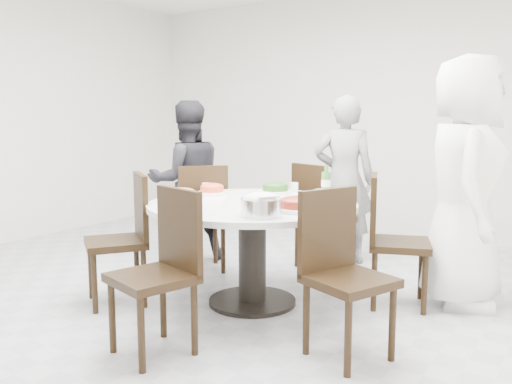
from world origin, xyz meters
The scene contains 22 objects.
floor centered at (0.00, 0.00, 0.00)m, with size 6.00×6.00×0.01m, color #ABABB0.
wall_back centered at (0.00, 3.00, 1.40)m, with size 6.00×0.01×2.80m, color silver.
dining_table centered at (0.29, 0.12, 0.38)m, with size 1.50×1.50×0.75m, color white.
chair_ne centered at (1.20, 0.67, 0.47)m, with size 0.42×0.42×0.95m, color black.
chair_n centered at (0.32, 1.26, 0.47)m, with size 0.42×0.42×0.95m, color black.
chair_nw centered at (-0.58, 0.61, 0.47)m, with size 0.42×0.42×0.95m, color black.
chair_sw centered at (-0.55, -0.41, 0.47)m, with size 0.42×0.42×0.95m, color black.
chair_s centered at (0.28, -0.90, 0.47)m, with size 0.42×0.42×0.95m, color black.
chair_se centered at (1.24, -0.34, 0.47)m, with size 0.42×0.42×0.95m, color black.
diner_right centered at (1.57, 0.95, 0.90)m, with size 0.88×0.57×1.79m, color white.
diner_middle centered at (0.37, 1.57, 0.78)m, with size 0.57×0.37×1.56m, color black.
diner_left centered at (-0.92, 0.84, 0.75)m, with size 0.73×0.57×1.51m, color black.
dish_greens centered at (0.20, 0.60, 0.78)m, with size 0.26×0.26×0.07m, color white.
dish_pale centered at (0.69, 0.44, 0.78)m, with size 0.24×0.24×0.06m, color white.
dish_orange centered at (-0.19, 0.27, 0.78)m, with size 0.23×0.23×0.06m, color white.
dish_redbrown centered at (0.73, -0.02, 0.79)m, with size 0.30×0.30×0.08m, color white.
dish_tofu centered at (-0.18, -0.11, 0.79)m, with size 0.29×0.29×0.08m, color white.
rice_bowl centered at (0.63, -0.29, 0.81)m, with size 0.26×0.26×0.11m, color silver.
soup_bowl centered at (0.03, -0.33, 0.79)m, with size 0.24×0.24×0.07m, color white.
beverage_bottle centered at (0.62, 0.65, 0.87)m, with size 0.07×0.07×0.24m, color #377B31.
tea_cups centered at (0.29, 0.71, 0.79)m, with size 0.07×0.07×0.08m, color white.
chopsticks centered at (0.29, 0.76, 0.76)m, with size 0.24×0.04×0.01m, color tan, non-canonical shape.
Camera 1 is at (2.39, -3.08, 1.36)m, focal length 38.00 mm.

